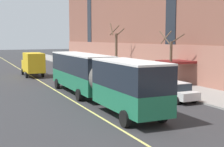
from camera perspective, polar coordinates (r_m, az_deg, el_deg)
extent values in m
plane|color=#303033|center=(20.69, 5.44, -7.91)|extent=(260.00, 260.00, 0.00)
cube|color=gray|center=(28.40, 18.46, -4.12)|extent=(5.55, 160.00, 0.15)
cube|color=maroon|center=(34.49, 11.64, 2.12)|extent=(3.20, 3.40, 0.24)
cube|color=#1E232B|center=(62.98, -4.20, 13.21)|extent=(0.10, 2.00, 17.35)
cube|color=#1E704C|center=(29.07, -5.75, -1.16)|extent=(2.55, 10.83, 1.34)
cube|color=black|center=(28.92, -5.78, 1.76)|extent=(2.57, 10.83, 1.63)
cube|color=white|center=(28.86, -5.80, 3.49)|extent=(2.58, 10.83, 0.12)
cube|color=#19232D|center=(34.11, -8.71, 2.15)|extent=(2.31, 0.09, 1.23)
cube|color=orange|center=(34.07, -8.73, 3.49)|extent=(1.76, 0.07, 0.28)
cube|color=black|center=(34.32, -8.66, -1.00)|extent=(2.46, 0.13, 0.24)
cube|color=white|center=(34.06, -10.09, -0.65)|extent=(0.28, 0.06, 0.18)
cube|color=white|center=(34.54, -7.27, -0.51)|extent=(0.28, 0.06, 0.18)
cylinder|color=#595651|center=(23.49, -1.15, -0.93)|extent=(2.39, 1.01, 2.39)
cube|color=#1E704C|center=(20.18, 3.20, -4.51)|extent=(2.54, 6.72, 1.34)
cube|color=black|center=(19.95, 3.23, -0.32)|extent=(2.55, 6.72, 1.63)
cube|color=white|center=(19.87, 3.24, 2.19)|extent=(2.56, 6.72, 0.12)
cylinder|color=black|center=(32.43, -9.99, -1.84)|extent=(0.30, 1.00, 1.00)
cylinder|color=black|center=(33.13, -5.78, -1.60)|extent=(0.30, 1.00, 1.00)
cylinder|color=black|center=(25.76, -6.07, -3.92)|extent=(0.30, 1.00, 1.00)
cylinder|color=black|center=(26.64, -0.92, -3.54)|extent=(0.30, 1.00, 1.00)
cylinder|color=black|center=(18.19, 2.36, -8.27)|extent=(0.30, 1.00, 1.00)
cylinder|color=black|center=(19.42, 9.05, -7.40)|extent=(0.30, 1.00, 1.00)
cube|color=#4C4C51|center=(37.03, -0.20, -0.51)|extent=(1.95, 4.46, 0.64)
cube|color=#232D38|center=(36.76, -0.06, 0.39)|extent=(1.67, 2.03, 0.56)
cube|color=#4C4C51|center=(36.73, -0.06, 0.85)|extent=(1.63, 1.94, 0.04)
cylinder|color=black|center=(38.00, -2.25, -0.82)|extent=(0.24, 0.65, 0.64)
cylinder|color=black|center=(38.67, 0.24, -0.69)|extent=(0.24, 0.65, 0.64)
cylinder|color=black|center=(35.47, -0.68, -1.33)|extent=(0.24, 0.65, 0.64)
cylinder|color=black|center=(36.19, 1.96, -1.18)|extent=(0.24, 0.65, 0.64)
cube|color=#BCAD89|center=(45.75, -4.92, 0.80)|extent=(1.94, 4.38, 0.64)
cube|color=#232D38|center=(45.50, -4.83, 1.53)|extent=(1.65, 1.99, 0.56)
cube|color=#BCAD89|center=(45.47, -4.83, 1.91)|extent=(1.61, 1.90, 0.04)
cylinder|color=black|center=(46.73, -6.53, 0.51)|extent=(0.24, 0.65, 0.64)
cylinder|color=black|center=(47.35, -4.51, 0.61)|extent=(0.24, 0.65, 0.64)
cylinder|color=black|center=(44.22, -5.36, 0.18)|extent=(0.24, 0.65, 0.64)
cylinder|color=black|center=(44.88, -3.24, 0.29)|extent=(0.24, 0.65, 0.64)
cube|color=silver|center=(26.25, 11.52, -3.51)|extent=(1.78, 4.26, 0.64)
cube|color=#232D38|center=(25.99, 11.83, -2.28)|extent=(1.53, 1.93, 0.56)
cube|color=silver|center=(25.95, 11.85, -1.62)|extent=(1.50, 1.85, 0.04)
cylinder|color=black|center=(26.88, 8.39, -3.91)|extent=(0.23, 0.64, 0.64)
cylinder|color=black|center=(27.83, 11.25, -3.61)|extent=(0.23, 0.64, 0.64)
cylinder|color=black|center=(24.79, 11.79, -4.86)|extent=(0.23, 0.64, 0.64)
cylinder|color=black|center=(25.82, 14.75, -4.48)|extent=(0.23, 0.64, 0.64)
cube|color=silver|center=(51.37, -7.42, 1.39)|extent=(1.85, 4.54, 0.64)
cube|color=#232D38|center=(51.11, -7.35, 2.04)|extent=(1.59, 2.06, 0.56)
cube|color=silver|center=(51.09, -7.36, 2.37)|extent=(1.55, 1.97, 0.04)
cylinder|color=black|center=(52.47, -8.79, 1.12)|extent=(0.23, 0.64, 0.64)
cylinder|color=black|center=(53.00, -7.01, 1.20)|extent=(0.23, 0.64, 0.64)
cylinder|color=black|center=(49.81, -7.85, 0.85)|extent=(0.23, 0.64, 0.64)
cylinder|color=black|center=(50.37, -5.98, 0.94)|extent=(0.23, 0.64, 0.64)
cube|color=gold|center=(42.54, -14.11, 1.97)|extent=(2.27, 4.56, 2.50)
cube|color=gold|center=(45.86, -14.78, 1.39)|extent=(2.12, 1.73, 1.60)
cube|color=#1E2833|center=(46.70, -14.96, 1.78)|extent=(1.87, 0.11, 0.80)
cylinder|color=black|center=(45.79, -16.04, 0.30)|extent=(0.27, 0.84, 0.84)
cylinder|color=black|center=(46.11, -13.47, 0.42)|extent=(0.27, 0.84, 0.84)
cylinder|color=black|center=(42.03, -15.34, -0.21)|extent=(0.27, 0.84, 0.84)
cylinder|color=black|center=(42.37, -12.55, -0.08)|extent=(0.27, 0.84, 0.84)
cylinder|color=brown|center=(33.15, 10.71, 1.76)|extent=(0.27, 0.27, 4.66)
cylinder|color=brown|center=(33.74, 11.85, 6.25)|extent=(0.55, 1.88, 1.06)
cylinder|color=brown|center=(33.56, 9.88, 6.57)|extent=(1.56, 0.43, 1.38)
cylinder|color=brown|center=(32.55, 9.58, 6.55)|extent=(0.14, 1.79, 1.34)
cylinder|color=brown|center=(44.61, 0.80, 3.69)|extent=(0.34, 0.34, 5.66)
cylinder|color=brown|center=(45.07, 1.56, 7.62)|extent=(0.55, 1.61, 1.01)
cylinder|color=brown|center=(45.21, 0.47, 7.92)|extent=(1.49, 0.24, 1.46)
cylinder|color=brown|center=(44.40, -0.07, 8.12)|extent=(0.42, 1.51, 1.73)
cylinder|color=red|center=(32.55, 6.97, -1.90)|extent=(0.24, 0.24, 0.55)
sphere|color=silver|center=(32.50, 6.98, -1.30)|extent=(0.20, 0.20, 0.20)
cylinder|color=silver|center=(32.46, 6.73, -1.82)|extent=(0.10, 0.09, 0.09)
cylinder|color=silver|center=(32.62, 7.21, -1.78)|extent=(0.10, 0.09, 0.09)
cube|color=#E0D66B|center=(22.29, -4.08, -6.84)|extent=(0.16, 140.00, 0.01)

